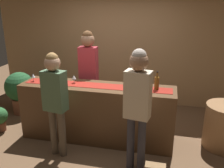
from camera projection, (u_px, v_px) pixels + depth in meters
name	position (u px, v px, depth m)	size (l,w,h in m)	color
ground_plane	(98.00, 138.00, 4.39)	(10.00, 10.00, 0.00)	brown
back_wall	(119.00, 41.00, 5.69)	(6.00, 0.12, 2.90)	tan
bar_counter	(97.00, 113.00, 4.24)	(2.61, 0.60, 0.99)	#543821
counter_runner_cloth	(97.00, 86.00, 4.08)	(2.48, 0.28, 0.01)	maroon
wine_bottle_amber	(157.00, 83.00, 3.86)	(0.07, 0.07, 0.30)	brown
wine_bottle_green	(128.00, 82.00, 3.90)	(0.07, 0.07, 0.30)	#194723
wine_glass_near_customer	(33.00, 76.00, 4.26)	(0.07, 0.07, 0.14)	silver
wine_glass_mid_counter	(139.00, 83.00, 3.86)	(0.07, 0.07, 0.14)	silver
wine_glass_far_end	(74.00, 77.00, 4.17)	(0.07, 0.07, 0.14)	silver
bartender	(88.00, 67.00, 4.64)	(0.34, 0.26, 1.83)	#26262B
customer_sipping	(138.00, 98.00, 3.24)	(0.37, 0.25, 1.77)	#33333D
customer_browsing	(55.00, 95.00, 3.61)	(0.37, 0.25, 1.65)	brown
potted_plant_tall	(20.00, 90.00, 5.25)	(0.62, 0.62, 0.91)	brown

